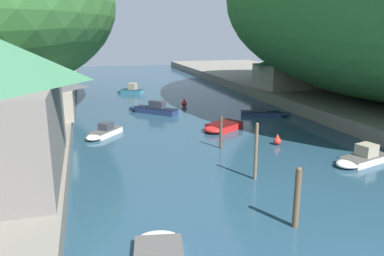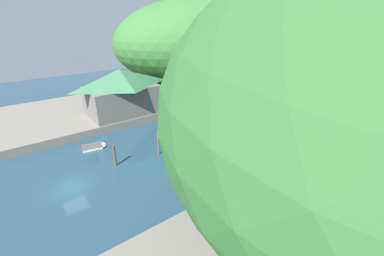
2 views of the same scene
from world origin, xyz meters
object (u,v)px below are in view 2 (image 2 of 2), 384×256
boat_open_rowboat (247,114)px  boat_near_quay (193,115)px  person_on_quay (157,104)px  waterfront_building (121,91)px  boat_yellow_tender (95,146)px  boat_red_skiff (199,178)px  channel_buoy_near (216,152)px  boat_mid_channel (230,135)px  boat_moored_right (285,143)px  channel_buoy_far (275,118)px  boat_far_right_bank (288,99)px  right_bank_cottage (374,122)px  boathouse_shed (194,91)px

boat_open_rowboat → boat_near_quay: size_ratio=1.32×
person_on_quay → waterfront_building: bearing=174.1°
boat_yellow_tender → boat_red_skiff: bearing=34.1°
channel_buoy_near → boat_mid_channel: bearing=117.1°
boat_moored_right → channel_buoy_far: bearing=-115.1°
boat_open_rowboat → person_on_quay: size_ratio=3.21×
boat_red_skiff → boat_open_rowboat: boat_open_rowboat is taller
boat_yellow_tender → channel_buoy_near: size_ratio=3.92×
boat_open_rowboat → boat_moored_right: (11.83, -4.75, -0.14)m
boat_near_quay → person_on_quay: (-4.78, -5.14, 1.94)m
boat_mid_channel → channel_buoy_far: (-0.32, 12.16, 0.07)m
boat_far_right_bank → boat_red_skiff: bearing=-126.2°
waterfront_building → channel_buoy_far: bearing=52.3°
boat_moored_right → channel_buoy_near: bearing=-1.4°
right_bank_cottage → channel_buoy_far: size_ratio=6.81×
boat_moored_right → channel_buoy_near: 11.07m
boat_mid_channel → person_on_quay: (-15.50, -4.14, 1.97)m
right_bank_cottage → boat_near_quay: 28.84m
channel_buoy_near → channel_buoy_far: 17.98m
boat_open_rowboat → boat_near_quay: bearing=-169.3°
boat_open_rowboat → boat_moored_right: boat_open_rowboat is taller
channel_buoy_near → channel_buoy_far: size_ratio=0.93×
boathouse_shed → boat_far_right_bank: (10.41, 19.08, -2.87)m
boathouse_shed → right_bank_cottage: bearing=17.7°
boat_red_skiff → boat_far_right_bank: (-11.83, 35.43, 0.07)m
channel_buoy_far → channel_buoy_near: bearing=-79.9°
boathouse_shed → person_on_quay: bearing=-87.1°
person_on_quay → boat_mid_channel: bearing=-62.4°
waterfront_building → boat_mid_channel: size_ratio=2.81×
boat_moored_right → boat_mid_channel: boat_moored_right is taller
boat_near_quay → waterfront_building: bearing=97.5°
boat_yellow_tender → boat_far_right_bank: boat_far_right_bank is taller
right_bank_cottage → boat_near_quay: size_ratio=1.68×
right_bank_cottage → channel_buoy_far: 15.29m
boat_red_skiff → waterfront_building: bearing=71.9°
boathouse_shed → right_bank_cottage: (30.36, 9.71, 0.24)m
boat_far_right_bank → person_on_quay: bearing=-164.0°
waterfront_building → channel_buoy_far: (17.19, 22.24, -5.09)m
channel_buoy_near → boat_red_skiff: bearing=-58.8°
boat_red_skiff → boat_moored_right: bearing=-17.8°
boat_red_skiff → boat_near_quay: (-16.99, 12.23, -0.05)m
boat_open_rowboat → boat_yellow_tender: boat_open_rowboat is taller
waterfront_building → boat_near_quay: 13.97m
channel_buoy_near → person_on_quay: person_on_quay is taller
right_bank_cottage → person_on_quay: bearing=-147.6°
boat_far_right_bank → channel_buoy_far: size_ratio=4.07×
boathouse_shed → channel_buoy_far: size_ratio=7.85×
waterfront_building → right_bank_cottage: bearing=38.0°
boat_red_skiff → boat_mid_channel: size_ratio=1.05×
boat_moored_right → person_on_quay: bearing=-48.0°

